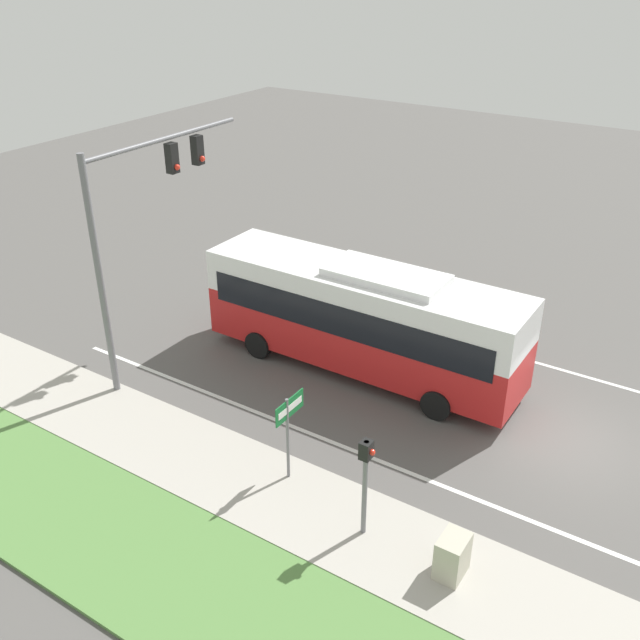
# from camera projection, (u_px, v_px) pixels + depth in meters

# --- Properties ---
(ground_plane) EXTENTS (80.00, 80.00, 0.00)m
(ground_plane) POSITION_uv_depth(u_px,v_px,m) (569.00, 441.00, 19.62)
(ground_plane) COLOR #565451
(sidewalk) EXTENTS (2.80, 80.00, 0.12)m
(sidewalk) POSITION_uv_depth(u_px,v_px,m) (486.00, 591.00, 14.99)
(sidewalk) COLOR #ADA89E
(sidewalk) RESTS_ON ground_plane
(lane_divider_near) EXTENTS (0.14, 30.00, 0.01)m
(lane_divider_near) POSITION_uv_depth(u_px,v_px,m) (526.00, 519.00, 16.95)
(lane_divider_near) COLOR silver
(lane_divider_near) RESTS_ON ground_plane
(lane_divider_far) EXTENTS (0.14, 30.00, 0.01)m
(lane_divider_far) POSITION_uv_depth(u_px,v_px,m) (601.00, 381.00, 22.29)
(lane_divider_far) COLOR silver
(lane_divider_far) RESTS_ON ground_plane
(bus) EXTENTS (2.66, 10.30, 3.59)m
(bus) POSITION_uv_depth(u_px,v_px,m) (362.00, 314.00, 22.06)
(bus) COLOR red
(bus) RESTS_ON ground_plane
(signal_gantry) EXTENTS (6.25, 0.41, 7.35)m
(signal_gantry) POSITION_uv_depth(u_px,v_px,m) (140.00, 214.00, 20.65)
(signal_gantry) COLOR slate
(signal_gantry) RESTS_ON ground_plane
(pedestrian_signal) EXTENTS (0.28, 0.34, 2.69)m
(pedestrian_signal) POSITION_uv_depth(u_px,v_px,m) (366.00, 472.00, 15.62)
(pedestrian_signal) COLOR slate
(pedestrian_signal) RESTS_ON ground_plane
(street_sign) EXTENTS (1.14, 0.08, 2.47)m
(street_sign) POSITION_uv_depth(u_px,v_px,m) (289.00, 423.00, 17.43)
(street_sign) COLOR slate
(street_sign) RESTS_ON ground_plane
(utility_cabinet) EXTENTS (0.77, 0.57, 0.99)m
(utility_cabinet) POSITION_uv_depth(u_px,v_px,m) (452.00, 556.00, 15.11)
(utility_cabinet) COLOR #B7B29E
(utility_cabinet) RESTS_ON sidewalk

